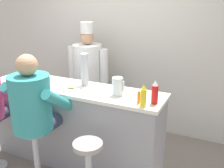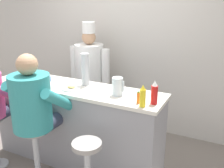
# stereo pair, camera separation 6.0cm
# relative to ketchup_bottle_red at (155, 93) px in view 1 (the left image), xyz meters

# --- Properties ---
(wall_back) EXTENTS (10.00, 0.06, 2.70)m
(wall_back) POSITION_rel_ketchup_bottle_red_xyz_m (-1.03, 1.39, 0.20)
(wall_back) COLOR beige
(wall_back) RESTS_ON ground_plane
(diner_counter) EXTENTS (2.24, 0.55, 1.04)m
(diner_counter) POSITION_rel_ketchup_bottle_red_xyz_m (-1.03, 0.09, -0.63)
(diner_counter) COLOR gray
(diner_counter) RESTS_ON ground_plane
(ketchup_bottle_red) EXTENTS (0.07, 0.07, 0.25)m
(ketchup_bottle_red) POSITION_rel_ketchup_bottle_red_xyz_m (0.00, 0.00, 0.00)
(ketchup_bottle_red) COLOR red
(ketchup_bottle_red) RESTS_ON diner_counter
(mustard_bottle_yellow) EXTENTS (0.06, 0.06, 0.23)m
(mustard_bottle_yellow) POSITION_rel_ketchup_bottle_red_xyz_m (-0.08, -0.12, -0.01)
(mustard_bottle_yellow) COLOR yellow
(mustard_bottle_yellow) RESTS_ON diner_counter
(hot_sauce_bottle_orange) EXTENTS (0.03, 0.03, 0.13)m
(hot_sauce_bottle_orange) POSITION_rel_ketchup_bottle_red_xyz_m (-0.15, -0.06, -0.05)
(hot_sauce_bottle_orange) COLOR orange
(hot_sauce_bottle_orange) RESTS_ON diner_counter
(water_pitcher_clear) EXTENTS (0.14, 0.12, 0.20)m
(water_pitcher_clear) POSITION_rel_ketchup_bottle_red_xyz_m (-0.44, 0.06, -0.01)
(water_pitcher_clear) COLOR silver
(water_pitcher_clear) RESTS_ON diner_counter
(breakfast_plate) EXTENTS (0.22, 0.22, 0.04)m
(breakfast_plate) POSITION_rel_ketchup_bottle_red_xyz_m (-1.01, -0.01, -0.10)
(breakfast_plate) COLOR white
(breakfast_plate) RESTS_ON diner_counter
(cereal_bowl) EXTENTS (0.17, 0.17, 0.05)m
(cereal_bowl) POSITION_rel_ketchup_bottle_red_xyz_m (-1.50, 0.11, -0.09)
(cereal_bowl) COLOR #4C7FB7
(cereal_bowl) RESTS_ON diner_counter
(coffee_mug_blue) EXTENTS (0.12, 0.08, 0.08)m
(coffee_mug_blue) POSITION_rel_ketchup_bottle_red_xyz_m (-1.91, 0.06, -0.08)
(coffee_mug_blue) COLOR #4C7AB2
(coffee_mug_blue) RESTS_ON diner_counter
(cup_stack_steel) EXTENTS (0.10, 0.10, 0.39)m
(cup_stack_steel) POSITION_rel_ketchup_bottle_red_xyz_m (-0.94, 0.21, 0.08)
(cup_stack_steel) COLOR #B7BABF
(cup_stack_steel) RESTS_ON diner_counter
(napkin_dispenser_chrome) EXTENTS (0.11, 0.07, 0.13)m
(napkin_dispenser_chrome) POSITION_rel_ketchup_bottle_red_xyz_m (-1.31, -0.11, -0.05)
(napkin_dispenser_chrome) COLOR silver
(napkin_dispenser_chrome) RESTS_ON diner_counter
(diner_seated_teal) EXTENTS (0.66, 0.65, 1.53)m
(diner_seated_teal) POSITION_rel_ketchup_bottle_red_xyz_m (-1.21, -0.43, -0.19)
(diner_seated_teal) COLOR #B2B5BA
(diner_seated_teal) RESTS_ON ground_plane
(empty_stool_round) EXTENTS (0.30, 0.30, 0.70)m
(empty_stool_round) POSITION_rel_ketchup_bottle_red_xyz_m (-0.53, -0.46, -0.69)
(empty_stool_round) COLOR #B2B5BA
(empty_stool_round) RESTS_ON ground_plane
(cook_in_whites_near) EXTENTS (0.67, 0.43, 1.73)m
(cook_in_whites_near) POSITION_rel_ketchup_bottle_red_xyz_m (-1.33, 0.94, -0.21)
(cook_in_whites_near) COLOR #232328
(cook_in_whites_near) RESTS_ON ground_plane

